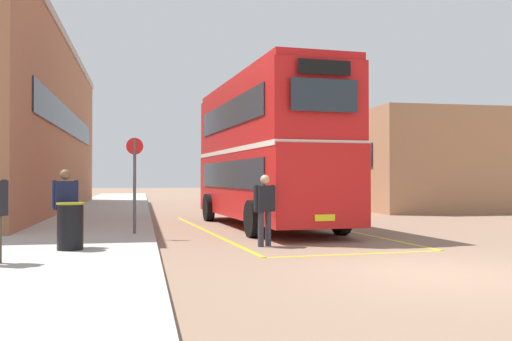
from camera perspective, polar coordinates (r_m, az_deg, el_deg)
The scene contains 11 objects.
ground_plane at distance 23.78m, azimuth 0.54°, elevation -4.57°, with size 135.60×135.60×0.00m, color #846651.
sidewalk_left at distance 25.73m, azimuth -14.95°, elevation -4.10°, with size 4.00×57.60×0.14m, color #B2ADA3.
brick_building_left at distance 28.33m, azimuth -23.12°, elevation 4.09°, with size 5.26×24.59×7.88m.
depot_building_right at distance 33.52m, azimuth 13.68°, elevation 0.68°, with size 7.62×14.99×4.80m.
double_decker_bus at distance 18.70m, azimuth 0.97°, elevation 2.09°, with size 3.41×10.02×4.75m.
single_deck_bus at distance 33.26m, azimuth 2.39°, elevation -0.64°, with size 3.49×9.95×3.02m.
pedestrian_boarding at distance 13.41m, azimuth 0.85°, elevation -3.45°, with size 0.52×0.40×1.66m.
pedestrian_waiting_near at distance 12.72m, azimuth -18.33°, elevation -3.03°, with size 0.51×0.40×1.63m.
litter_bin at distance 12.28m, azimuth -17.89°, elevation -5.25°, with size 0.55×0.55×0.96m.
bus_stop_sign at distance 15.39m, azimuth -11.91°, elevation -0.49°, with size 0.44×0.08×2.50m.
bay_marking_yellow at distance 16.95m, azimuth 2.55°, elevation -6.11°, with size 5.16×12.18×0.01m.
Camera 1 is at (-4.83, -8.83, 1.60)m, focal length 40.46 mm.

